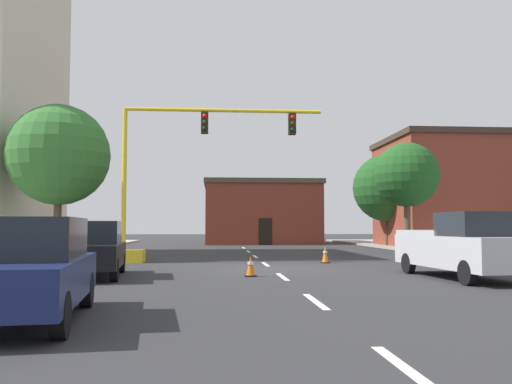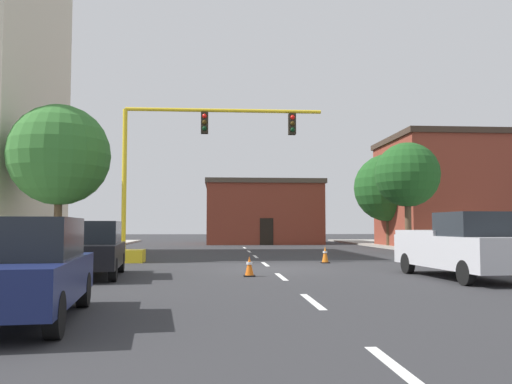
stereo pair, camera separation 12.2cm
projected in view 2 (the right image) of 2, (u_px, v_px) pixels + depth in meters
The scene contains 21 objects.
ground_plane at pixel (271, 269), 19.87m from camera, with size 160.00×160.00×0.00m, color #2D2D30.
sidewalk_left at pixel (3, 256), 26.91m from camera, with size 6.00×56.00×0.14m, color #B2ADA3.
sidewalk_right at pixel (492, 254), 28.76m from camera, with size 6.00×56.00×0.14m, color #9E998E.
lane_stripe_seg_0 at pixel (401, 371), 5.93m from camera, with size 0.16×2.40×0.01m, color silver.
lane_stripe_seg_1 at pixel (312, 301), 11.41m from camera, with size 0.16×2.40×0.01m, color silver.
lane_stripe_seg_2 at pixel (281, 277), 16.88m from camera, with size 0.16×2.40×0.01m, color silver.
lane_stripe_seg_3 at pixel (265, 264), 22.36m from camera, with size 0.16×2.40×0.01m, color silver.
lane_stripe_seg_4 at pixel (256, 257), 27.83m from camera, with size 0.16×2.40×0.01m, color silver.
lane_stripe_seg_5 at pixel (249, 251), 33.31m from camera, with size 0.16×2.40×0.01m, color silver.
lane_stripe_seg_6 at pixel (244, 248), 38.78m from camera, with size 0.16×2.40×0.01m, color silver.
building_brick_center at pixel (262, 212), 48.84m from camera, with size 10.14×9.10×5.54m.
building_row_right at pixel (472, 192), 39.71m from camera, with size 12.41×9.05×8.07m.
traffic_signal_gantry at pixel (153, 210), 23.69m from camera, with size 9.65×1.20×6.83m.
tree_right_mid at pixel (407, 175), 30.72m from camera, with size 3.67×3.67×6.33m.
tree_right_far at pixel (388, 188), 40.07m from camera, with size 5.02×5.02×6.91m.
tree_left_near at pixel (59, 155), 25.43m from camera, with size 4.74×4.74×7.30m.
pickup_truck_silver at pixel (462, 246), 16.33m from camera, with size 2.39×5.53×1.99m.
sedan_black_near_left at pixel (90, 248), 16.84m from camera, with size 2.29×4.66×1.74m.
sedan_navy_mid_left at pixel (21, 268), 9.05m from camera, with size 2.33×4.67×1.74m.
traffic_cone_roadside_a at pixel (325, 255), 23.10m from camera, with size 0.36×0.36×0.73m.
traffic_cone_roadside_b at pixel (249, 266), 17.03m from camera, with size 0.36×0.36×0.64m.
Camera 2 is at (-2.04, -19.91, 1.60)m, focal length 37.93 mm.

